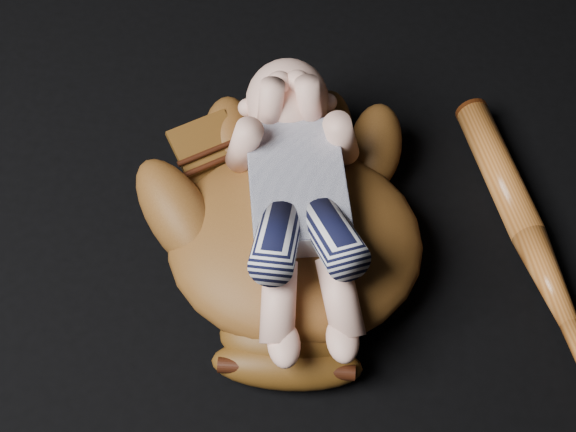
{
  "coord_description": "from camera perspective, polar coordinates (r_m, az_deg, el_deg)",
  "views": [
    {
      "loc": [
        -0.02,
        -0.65,
        0.95
      ],
      "look_at": [
        -0.07,
        -0.05,
        0.07
      ],
      "focal_mm": 55.0,
      "sensor_mm": 36.0,
      "label": 1
    }
  ],
  "objects": [
    {
      "name": "baseball_bat",
      "position": [
        1.14,
        15.79,
        -2.32
      ],
      "size": [
        0.19,
        0.47,
        0.04
      ],
      "primitive_type": null,
      "rotation": [
        0.0,
        0.0,
        0.31
      ],
      "color": "#B25E22",
      "rests_on": "ground"
    },
    {
      "name": "newborn_baby",
      "position": [
        1.0,
        0.79,
        0.85
      ],
      "size": [
        0.25,
        0.42,
        0.16
      ],
      "primitive_type": null,
      "rotation": [
        0.0,
        0.0,
        0.18
      ],
      "color": "#F3B49D",
      "rests_on": "baseball_glove"
    },
    {
      "name": "baseball_glove",
      "position": [
        1.05,
        0.46,
        -1.21
      ],
      "size": [
        0.39,
        0.45,
        0.14
      ],
      "primitive_type": null,
      "rotation": [
        0.0,
        0.0,
        0.02
      ],
      "color": "#5B3413",
      "rests_on": "ground"
    }
  ]
}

